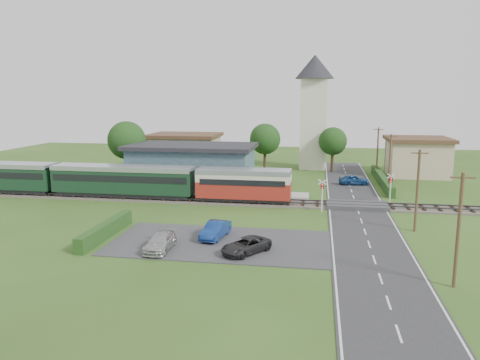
% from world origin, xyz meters
% --- Properties ---
extents(ground, '(120.00, 120.00, 0.00)m').
position_xyz_m(ground, '(0.00, 0.00, 0.00)').
color(ground, '#2D4C19').
extents(railway_track, '(76.00, 3.20, 0.49)m').
position_xyz_m(railway_track, '(0.00, 2.00, 0.11)').
color(railway_track, '#4C443D').
rests_on(railway_track, ground).
extents(road, '(6.00, 70.00, 0.05)m').
position_xyz_m(road, '(10.00, 0.00, 0.03)').
color(road, '#28282B').
rests_on(road, ground).
extents(car_park, '(17.00, 9.00, 0.08)m').
position_xyz_m(car_park, '(-1.50, -12.00, 0.04)').
color(car_park, '#333335').
rests_on(car_park, ground).
extents(crossing_deck, '(6.20, 3.40, 0.45)m').
position_xyz_m(crossing_deck, '(10.00, 2.00, 0.23)').
color(crossing_deck, '#333335').
rests_on(crossing_deck, ground).
extents(platform, '(30.00, 3.00, 0.45)m').
position_xyz_m(platform, '(-10.00, 5.20, 0.23)').
color(platform, gray).
rests_on(platform, ground).
extents(equipment_hut, '(2.30, 2.30, 2.55)m').
position_xyz_m(equipment_hut, '(-18.00, 5.20, 1.75)').
color(equipment_hut, beige).
rests_on(equipment_hut, platform).
extents(station_building, '(16.00, 9.00, 5.30)m').
position_xyz_m(station_building, '(-10.00, 10.99, 2.69)').
color(station_building, slate).
rests_on(station_building, ground).
extents(train, '(43.20, 2.90, 3.40)m').
position_xyz_m(train, '(-18.61, 2.00, 2.18)').
color(train, '#232328').
rests_on(train, ground).
extents(church_tower, '(6.00, 6.00, 17.60)m').
position_xyz_m(church_tower, '(5.00, 28.00, 10.23)').
color(church_tower, beige).
rests_on(church_tower, ground).
extents(house_west, '(10.80, 8.80, 5.50)m').
position_xyz_m(house_west, '(-15.00, 25.00, 2.79)').
color(house_west, tan).
rests_on(house_west, ground).
extents(house_east, '(8.80, 8.80, 5.50)m').
position_xyz_m(house_east, '(20.00, 24.00, 2.80)').
color(house_east, tan).
rests_on(house_east, ground).
extents(hedge_carpark, '(0.80, 9.00, 1.20)m').
position_xyz_m(hedge_carpark, '(-11.00, -12.00, 0.60)').
color(hedge_carpark, '#193814').
rests_on(hedge_carpark, ground).
extents(hedge_roadside, '(0.80, 18.00, 1.20)m').
position_xyz_m(hedge_roadside, '(14.20, 16.00, 0.60)').
color(hedge_roadside, '#193814').
rests_on(hedge_roadside, ground).
extents(hedge_station, '(22.00, 0.80, 1.30)m').
position_xyz_m(hedge_station, '(-10.00, 15.50, 0.65)').
color(hedge_station, '#193814').
rests_on(hedge_station, ground).
extents(tree_a, '(5.20, 5.20, 8.00)m').
position_xyz_m(tree_a, '(-20.00, 14.00, 5.38)').
color(tree_a, '#332316').
rests_on(tree_a, ground).
extents(tree_b, '(4.60, 4.60, 7.34)m').
position_xyz_m(tree_b, '(-2.00, 23.00, 5.02)').
color(tree_b, '#332316').
rests_on(tree_b, ground).
extents(tree_c, '(4.20, 4.20, 6.78)m').
position_xyz_m(tree_c, '(8.00, 25.00, 4.65)').
color(tree_c, '#332316').
rests_on(tree_c, ground).
extents(utility_pole_a, '(1.40, 0.22, 7.00)m').
position_xyz_m(utility_pole_a, '(14.20, -18.00, 3.63)').
color(utility_pole_a, '#473321').
rests_on(utility_pole_a, ground).
extents(utility_pole_b, '(1.40, 0.22, 7.00)m').
position_xyz_m(utility_pole_b, '(14.20, -6.00, 3.63)').
color(utility_pole_b, '#473321').
rests_on(utility_pole_b, ground).
extents(utility_pole_c, '(1.40, 0.22, 7.00)m').
position_xyz_m(utility_pole_c, '(14.20, 10.00, 3.63)').
color(utility_pole_c, '#473321').
rests_on(utility_pole_c, ground).
extents(utility_pole_d, '(1.40, 0.22, 7.00)m').
position_xyz_m(utility_pole_d, '(14.20, 22.00, 3.63)').
color(utility_pole_d, '#473321').
rests_on(utility_pole_d, ground).
extents(crossing_signal_near, '(0.84, 0.28, 3.28)m').
position_xyz_m(crossing_signal_near, '(6.40, -0.41, 2.14)').
color(crossing_signal_near, silver).
rests_on(crossing_signal_near, ground).
extents(crossing_signal_far, '(0.84, 0.28, 3.28)m').
position_xyz_m(crossing_signal_far, '(13.60, 4.39, 2.14)').
color(crossing_signal_far, silver).
rests_on(crossing_signal_far, ground).
extents(streetlamp_west, '(0.30, 0.30, 5.15)m').
position_xyz_m(streetlamp_west, '(-22.00, 20.00, 3.04)').
color(streetlamp_west, '#3F3F47').
rests_on(streetlamp_west, ground).
extents(streetlamp_east, '(0.30, 0.30, 5.15)m').
position_xyz_m(streetlamp_east, '(16.00, 27.00, 3.04)').
color(streetlamp_east, '#3F3F47').
rests_on(streetlamp_east, ground).
extents(car_on_road, '(3.98, 1.98, 1.30)m').
position_xyz_m(car_on_road, '(10.55, 14.64, 0.70)').
color(car_on_road, navy).
rests_on(car_on_road, road).
extents(car_park_blue, '(1.98, 4.15, 1.31)m').
position_xyz_m(car_park_blue, '(-2.09, -10.87, 0.74)').
color(car_park_blue, navy).
rests_on(car_park_blue, car_park).
extents(car_park_silver, '(1.80, 4.20, 1.21)m').
position_xyz_m(car_park_silver, '(-5.49, -14.50, 0.68)').
color(car_park_silver, '#A5A5A5').
rests_on(car_park_silver, car_park).
extents(car_park_dark, '(3.87, 4.41, 1.13)m').
position_xyz_m(car_park_dark, '(0.90, -14.16, 0.65)').
color(car_park_dark, black).
rests_on(car_park_dark, car_park).
extents(pedestrian_near, '(0.74, 0.61, 1.72)m').
position_xyz_m(pedestrian_near, '(-0.96, 5.30, 1.31)').
color(pedestrian_near, gray).
rests_on(pedestrian_near, platform).
extents(pedestrian_far, '(0.88, 0.99, 1.69)m').
position_xyz_m(pedestrian_far, '(-17.38, 5.30, 1.29)').
color(pedestrian_far, gray).
rests_on(pedestrian_far, platform).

